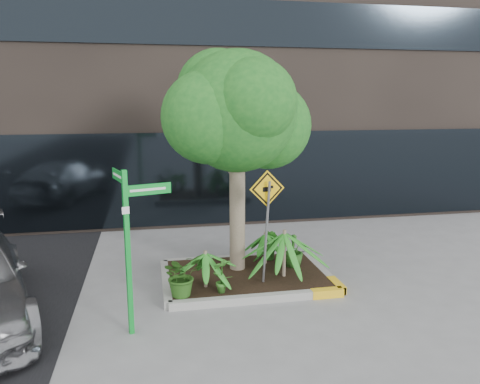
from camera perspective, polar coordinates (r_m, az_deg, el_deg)
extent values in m
plane|color=gray|center=(9.30, -0.11, -11.44)|extent=(80.00, 80.00, 0.00)
cube|color=#9E9E99|center=(10.60, -0.49, -8.12)|extent=(3.20, 0.15, 0.15)
cube|color=#9E9E99|center=(8.59, 2.28, -12.88)|extent=(3.20, 0.15, 0.15)
cube|color=#9E9E99|center=(9.41, -9.02, -10.82)|extent=(0.15, 2.20, 0.15)
cube|color=#9E9E99|center=(10.01, 9.86, -9.46)|extent=(0.15, 2.20, 0.15)
cube|color=yellow|center=(8.96, 10.58, -12.03)|extent=(0.60, 0.17, 0.15)
cube|color=black|center=(9.57, 0.74, -10.00)|extent=(3.05, 2.05, 0.06)
cylinder|color=gray|center=(9.44, -0.33, -1.66)|extent=(0.32, 0.32, 2.96)
cylinder|color=gray|center=(9.28, 0.26, 4.92)|extent=(0.56, 0.16, 0.96)
sphere|color=#1A5D1D|center=(9.21, -0.35, 9.80)|extent=(2.37, 2.37, 2.37)
sphere|color=#1A5D1D|center=(9.66, 3.40, 8.08)|extent=(1.78, 1.78, 1.78)
sphere|color=#1A5D1D|center=(8.92, -3.89, 9.09)|extent=(1.78, 1.78, 1.78)
sphere|color=#1A5D1D|center=(8.66, 1.70, 11.01)|extent=(1.58, 1.58, 1.58)
sphere|color=#1A5D1D|center=(9.64, -2.67, 12.19)|extent=(1.68, 1.68, 1.68)
cylinder|color=gray|center=(9.29, 5.40, -7.43)|extent=(0.07, 0.07, 0.95)
cylinder|color=gray|center=(8.80, -4.22, -9.32)|extent=(0.07, 0.07, 0.70)
cylinder|color=gray|center=(10.00, 3.11, -6.79)|extent=(0.07, 0.07, 0.69)
imported|color=#255117|center=(8.46, -7.12, -9.98)|extent=(0.95, 0.95, 0.77)
imported|color=#26601C|center=(9.87, 6.55, -6.98)|extent=(0.49, 0.49, 0.72)
imported|color=#337323|center=(8.55, -2.24, -10.06)|extent=(0.45, 0.45, 0.66)
imported|color=#2A6C1F|center=(10.21, 3.72, -6.40)|extent=(0.51, 0.51, 0.69)
cube|color=#0E9C2D|center=(7.31, -13.50, -7.40)|extent=(0.09, 0.09, 2.58)
cube|color=#0E9C2D|center=(7.16, -11.14, 0.31)|extent=(0.69, 0.23, 0.17)
cube|color=#0E9C2D|center=(7.37, -14.60, 1.93)|extent=(0.23, 0.69, 0.17)
cube|color=white|center=(7.14, -11.14, 0.29)|extent=(0.53, 0.16, 0.04)
cube|color=white|center=(7.37, -14.70, 1.92)|extent=(0.16, 0.53, 0.04)
cube|color=white|center=(7.08, -13.77, -2.20)|extent=(0.11, 0.04, 0.11)
cylinder|color=slate|center=(8.68, 3.22, -5.05)|extent=(0.09, 0.32, 2.00)
cube|color=yellow|center=(8.46, 3.32, 0.42)|extent=(0.67, 0.11, 0.67)
cube|color=black|center=(8.45, 3.34, 0.41)|extent=(0.59, 0.08, 0.60)
cube|color=yellow|center=(8.44, 3.35, 0.40)|extent=(0.50, 0.07, 0.51)
cube|color=black|center=(8.44, 3.29, 0.32)|extent=(0.16, 0.02, 0.09)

